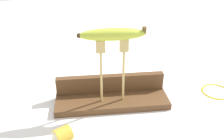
# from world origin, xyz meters

# --- Properties ---
(ground_plane) EXTENTS (3.00, 3.00, 0.00)m
(ground_plane) POSITION_xyz_m (0.00, 0.00, 0.00)
(ground_plane) COLOR silver
(wooden_board) EXTENTS (0.35, 0.11, 0.02)m
(wooden_board) POSITION_xyz_m (0.00, 0.00, 0.01)
(wooden_board) COLOR brown
(wooden_board) RESTS_ON ground
(board_backstop) EXTENTS (0.34, 0.02, 0.06)m
(board_backstop) POSITION_xyz_m (0.00, 0.04, 0.05)
(board_backstop) COLOR brown
(board_backstop) RESTS_ON wooden_board
(fork_stand_center) EXTENTS (0.09, 0.01, 0.20)m
(fork_stand_center) POSITION_xyz_m (0.00, -0.01, 0.14)
(fork_stand_center) COLOR tan
(fork_stand_center) RESTS_ON wooden_board
(banana_raised_center) EXTENTS (0.19, 0.04, 0.04)m
(banana_raised_center) POSITION_xyz_m (-0.00, -0.01, 0.24)
(banana_raised_center) COLOR #B2C138
(banana_raised_center) RESTS_ON fork_stand_center
(banana_chunk_near) EXTENTS (0.06, 0.06, 0.04)m
(banana_chunk_near) POSITION_xyz_m (-0.15, -0.15, 0.02)
(banana_chunk_near) COLOR gold
(banana_chunk_near) RESTS_ON ground
(wire_coil) EXTENTS (0.10, 0.10, 0.01)m
(wire_coil) POSITION_xyz_m (0.36, 0.03, 0.00)
(wire_coil) COLOR gold
(wire_coil) RESTS_ON ground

